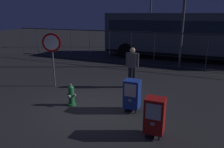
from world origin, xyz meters
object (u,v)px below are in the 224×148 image
object	(u,v)px
fire_hydrant	(71,95)
newspaper_box_primary	(132,94)
newspaper_box_secondary	(155,115)
bus_near	(185,33)
pedestrian	(132,65)
stop_sign	(52,49)

from	to	relation	value
fire_hydrant	newspaper_box_primary	distance (m)	2.05
newspaper_box_secondary	bus_near	distance (m)	10.41
fire_hydrant	newspaper_box_primary	bearing A→B (deg)	9.70
newspaper_box_primary	newspaper_box_secondary	world-z (taller)	same
fire_hydrant	newspaper_box_secondary	size ratio (longest dim) A/B	0.73
newspaper_box_primary	newspaper_box_secondary	bearing A→B (deg)	-51.36
newspaper_box_primary	bus_near	distance (m)	9.26
newspaper_box_secondary	pedestrian	world-z (taller)	pedestrian
newspaper_box_primary	stop_sign	bearing A→B (deg)	164.22
newspaper_box_primary	newspaper_box_secondary	xyz separation A→B (m)	(0.95, -1.19, 0.00)
stop_sign	bus_near	size ratio (longest dim) A/B	0.21
bus_near	stop_sign	bearing A→B (deg)	-117.96
fire_hydrant	pedestrian	world-z (taller)	pedestrian
stop_sign	pedestrian	world-z (taller)	stop_sign
fire_hydrant	newspaper_box_secondary	xyz separation A→B (m)	(2.96, -0.84, 0.22)
newspaper_box_primary	pedestrian	world-z (taller)	pedestrian
newspaper_box_secondary	newspaper_box_primary	bearing A→B (deg)	128.64
newspaper_box_primary	newspaper_box_secondary	size ratio (longest dim) A/B	1.00
stop_sign	fire_hydrant	bearing A→B (deg)	-38.85
newspaper_box_primary	stop_sign	world-z (taller)	stop_sign
bus_near	newspaper_box_primary	bearing A→B (deg)	-93.61
newspaper_box_secondary	stop_sign	size ratio (longest dim) A/B	0.46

